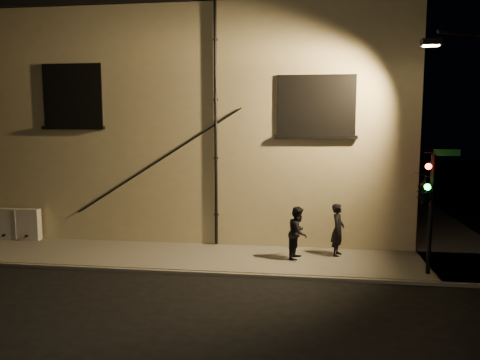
# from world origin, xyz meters

# --- Properties ---
(ground) EXTENTS (90.00, 90.00, 0.00)m
(ground) POSITION_xyz_m (0.00, 0.00, 0.00)
(ground) COLOR black
(sidewalk) EXTENTS (21.00, 16.00, 0.12)m
(sidewalk) POSITION_xyz_m (1.22, 4.39, 0.06)
(sidewalk) COLOR #5E5C54
(sidewalk) RESTS_ON ground
(building) EXTENTS (16.20, 12.23, 8.80)m
(building) POSITION_xyz_m (-3.00, 8.99, 4.40)
(building) COLOR tan
(building) RESTS_ON ground
(utility_cabinet) EXTENTS (1.75, 0.30, 1.15)m
(utility_cabinet) POSITION_xyz_m (-9.24, 2.70, 0.70)
(utility_cabinet) COLOR beige
(utility_cabinet) RESTS_ON sidewalk
(pedestrian_a) EXTENTS (0.56, 0.71, 1.70)m
(pedestrian_a) POSITION_xyz_m (2.35, 2.14, 0.97)
(pedestrian_a) COLOR black
(pedestrian_a) RESTS_ON sidewalk
(pedestrian_b) EXTENTS (0.82, 0.95, 1.67)m
(pedestrian_b) POSITION_xyz_m (1.08, 1.62, 0.96)
(pedestrian_b) COLOR black
(pedestrian_b) RESTS_ON sidewalk
(traffic_signal) EXTENTS (1.22, 2.09, 3.56)m
(traffic_signal) POSITION_xyz_m (4.60, 0.50, 2.52)
(traffic_signal) COLOR black
(traffic_signal) RESTS_ON sidewalk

